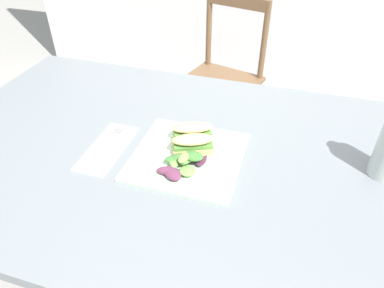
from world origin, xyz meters
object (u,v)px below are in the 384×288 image
(chair_wooden_far, at_px, (222,80))
(plate_lunch, at_px, (188,157))
(sandwich_half_back, at_px, (193,132))
(fork_on_napkin, at_px, (110,143))
(dining_table, at_px, (161,176))
(sandwich_half_front, at_px, (193,144))

(chair_wooden_far, distance_m, plate_lunch, 1.10)
(sandwich_half_back, bearing_deg, chair_wooden_far, 97.53)
(sandwich_half_back, height_order, fork_on_napkin, sandwich_half_back)
(dining_table, height_order, chair_wooden_far, chair_wooden_far)
(plate_lunch, distance_m, fork_on_napkin, 0.24)
(chair_wooden_far, relative_size, sandwich_half_front, 7.02)
(chair_wooden_far, xyz_separation_m, sandwich_half_back, (0.13, -0.98, 0.33))
(plate_lunch, bearing_deg, sandwich_half_back, 96.66)
(dining_table, distance_m, fork_on_napkin, 0.19)
(sandwich_half_back, distance_m, fork_on_napkin, 0.24)
(sandwich_half_front, relative_size, sandwich_half_back, 1.00)
(chair_wooden_far, relative_size, fork_on_napkin, 4.68)
(plate_lunch, relative_size, fork_on_napkin, 1.59)
(dining_table, relative_size, sandwich_half_back, 11.18)
(chair_wooden_far, xyz_separation_m, fork_on_napkin, (-0.10, -1.06, 0.30))
(sandwich_half_back, bearing_deg, fork_on_napkin, -160.22)
(dining_table, xyz_separation_m, fork_on_napkin, (-0.14, -0.03, 0.12))
(plate_lunch, distance_m, sandwich_half_front, 0.04)
(plate_lunch, height_order, fork_on_napkin, plate_lunch)
(sandwich_half_front, bearing_deg, fork_on_napkin, -173.69)
(plate_lunch, bearing_deg, fork_on_napkin, -177.86)
(sandwich_half_front, bearing_deg, chair_wooden_far, 98.11)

